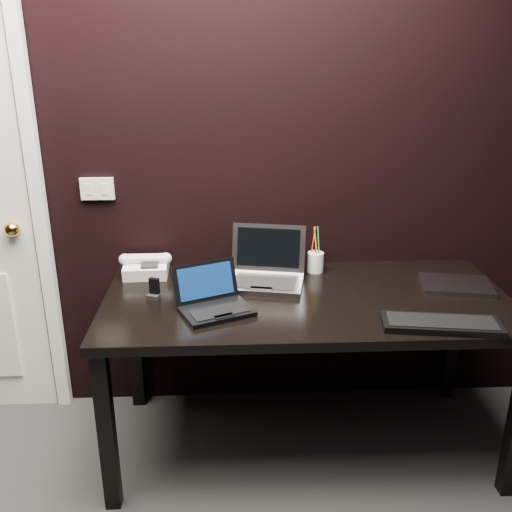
{
  "coord_description": "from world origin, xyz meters",
  "views": [
    {
      "loc": [
        -0.01,
        -0.78,
        1.73
      ],
      "look_at": [
        0.08,
        1.35,
        0.94
      ],
      "focal_mm": 40.0,
      "sensor_mm": 36.0,
      "label": 1
    }
  ],
  "objects_px": {
    "silver_laptop": "(265,273)",
    "desk_phone": "(146,266)",
    "ext_keyboard": "(442,324)",
    "mobile_phone": "(154,291)",
    "pen_cup": "(315,261)",
    "netbook": "(214,302)",
    "closed_laptop": "(456,285)",
    "desk": "(306,313)"
  },
  "relations": [
    {
      "from": "closed_laptop",
      "to": "desk_phone",
      "type": "bearing_deg",
      "value": 171.65
    },
    {
      "from": "netbook",
      "to": "ext_keyboard",
      "type": "distance_m",
      "value": 0.87
    },
    {
      "from": "desk_phone",
      "to": "mobile_phone",
      "type": "distance_m",
      "value": 0.26
    },
    {
      "from": "silver_laptop",
      "to": "ext_keyboard",
      "type": "distance_m",
      "value": 0.78
    },
    {
      "from": "desk",
      "to": "mobile_phone",
      "type": "relative_size",
      "value": 19.71
    },
    {
      "from": "ext_keyboard",
      "to": "closed_laptop",
      "type": "bearing_deg",
      "value": 61.86
    },
    {
      "from": "desk_phone",
      "to": "pen_cup",
      "type": "relative_size",
      "value": 1.1
    },
    {
      "from": "silver_laptop",
      "to": "desk_phone",
      "type": "height_order",
      "value": "silver_laptop"
    },
    {
      "from": "desk",
      "to": "desk_phone",
      "type": "xyz_separation_m",
      "value": [
        -0.71,
        0.27,
        0.12
      ]
    },
    {
      "from": "closed_laptop",
      "to": "mobile_phone",
      "type": "distance_m",
      "value": 1.3
    },
    {
      "from": "silver_laptop",
      "to": "desk_phone",
      "type": "bearing_deg",
      "value": 168.68
    },
    {
      "from": "netbook",
      "to": "ext_keyboard",
      "type": "relative_size",
      "value": 0.75
    },
    {
      "from": "desk_phone",
      "to": "pen_cup",
      "type": "height_order",
      "value": "pen_cup"
    },
    {
      "from": "silver_laptop",
      "to": "desk_phone",
      "type": "relative_size",
      "value": 1.6
    },
    {
      "from": "closed_laptop",
      "to": "pen_cup",
      "type": "height_order",
      "value": "pen_cup"
    },
    {
      "from": "mobile_phone",
      "to": "pen_cup",
      "type": "relative_size",
      "value": 0.39
    },
    {
      "from": "desk_phone",
      "to": "pen_cup",
      "type": "distance_m",
      "value": 0.78
    },
    {
      "from": "desk",
      "to": "ext_keyboard",
      "type": "xyz_separation_m",
      "value": [
        0.47,
        -0.3,
        0.09
      ]
    },
    {
      "from": "netbook",
      "to": "mobile_phone",
      "type": "relative_size",
      "value": 3.94
    },
    {
      "from": "closed_laptop",
      "to": "ext_keyboard",
      "type": "bearing_deg",
      "value": -118.14
    },
    {
      "from": "ext_keyboard",
      "to": "desk_phone",
      "type": "height_order",
      "value": "desk_phone"
    },
    {
      "from": "netbook",
      "to": "pen_cup",
      "type": "xyz_separation_m",
      "value": [
        0.46,
        0.4,
        0.02
      ]
    },
    {
      "from": "ext_keyboard",
      "to": "closed_laptop",
      "type": "height_order",
      "value": "ext_keyboard"
    },
    {
      "from": "desk_phone",
      "to": "closed_laptop",
      "type": "bearing_deg",
      "value": -8.35
    },
    {
      "from": "ext_keyboard",
      "to": "mobile_phone",
      "type": "xyz_separation_m",
      "value": [
        -1.11,
        0.32,
        0.02
      ]
    },
    {
      "from": "mobile_phone",
      "to": "closed_laptop",
      "type": "bearing_deg",
      "value": 2.36
    },
    {
      "from": "desk",
      "to": "closed_laptop",
      "type": "height_order",
      "value": "closed_laptop"
    },
    {
      "from": "mobile_phone",
      "to": "desk",
      "type": "bearing_deg",
      "value": -1.38
    },
    {
      "from": "desk",
      "to": "pen_cup",
      "type": "distance_m",
      "value": 0.32
    },
    {
      "from": "closed_laptop",
      "to": "pen_cup",
      "type": "relative_size",
      "value": 1.51
    },
    {
      "from": "desk",
      "to": "mobile_phone",
      "type": "distance_m",
      "value": 0.65
    },
    {
      "from": "desk",
      "to": "silver_laptop",
      "type": "distance_m",
      "value": 0.26
    },
    {
      "from": "netbook",
      "to": "pen_cup",
      "type": "height_order",
      "value": "pen_cup"
    },
    {
      "from": "closed_laptop",
      "to": "desk_phone",
      "type": "height_order",
      "value": "desk_phone"
    },
    {
      "from": "netbook",
      "to": "silver_laptop",
      "type": "relative_size",
      "value": 0.88
    },
    {
      "from": "closed_laptop",
      "to": "pen_cup",
      "type": "bearing_deg",
      "value": 160.22
    },
    {
      "from": "desk",
      "to": "mobile_phone",
      "type": "xyz_separation_m",
      "value": [
        -0.64,
        0.02,
        0.11
      ]
    },
    {
      "from": "netbook",
      "to": "mobile_phone",
      "type": "distance_m",
      "value": 0.28
    },
    {
      "from": "silver_laptop",
      "to": "pen_cup",
      "type": "relative_size",
      "value": 1.76
    },
    {
      "from": "pen_cup",
      "to": "netbook",
      "type": "bearing_deg",
      "value": -139.35
    },
    {
      "from": "closed_laptop",
      "to": "mobile_phone",
      "type": "relative_size",
      "value": 3.83
    },
    {
      "from": "netbook",
      "to": "mobile_phone",
      "type": "height_order",
      "value": "netbook"
    }
  ]
}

